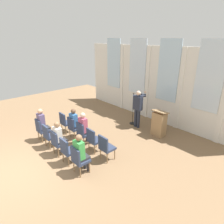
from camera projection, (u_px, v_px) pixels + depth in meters
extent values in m
plane|color=#846647|center=(22.00, 170.00, 6.20)|extent=(16.96, 16.96, 0.00)
cube|color=silver|center=(151.00, 84.00, 9.59)|extent=(9.11, 0.10, 3.63)
cube|color=silver|center=(114.00, 63.00, 11.18)|extent=(1.07, 0.04, 2.76)
cube|color=silver|center=(122.00, 78.00, 10.98)|extent=(0.20, 0.08, 3.63)
cube|color=silver|center=(137.00, 67.00, 9.91)|extent=(1.07, 0.04, 2.76)
cube|color=silver|center=(147.00, 83.00, 9.71)|extent=(0.20, 0.08, 3.63)
cube|color=silver|center=(168.00, 71.00, 8.65)|extent=(1.07, 0.04, 2.76)
cube|color=silver|center=(180.00, 90.00, 8.44)|extent=(0.20, 0.08, 3.63)
cube|color=silver|center=(209.00, 77.00, 7.38)|extent=(1.07, 0.04, 2.76)
cylinder|color=#232838|center=(136.00, 118.00, 9.07)|extent=(0.14, 0.14, 0.87)
cylinder|color=#232838|center=(138.00, 119.00, 8.95)|extent=(0.14, 0.14, 0.87)
cube|color=#232838|center=(138.00, 103.00, 8.73)|extent=(0.42, 0.22, 0.65)
cube|color=maroon|center=(140.00, 101.00, 8.78)|extent=(0.06, 0.01, 0.39)
sphere|color=beige|center=(138.00, 93.00, 8.57)|extent=(0.21, 0.21, 0.21)
cylinder|color=#232838|center=(135.00, 99.00, 8.91)|extent=(0.09, 0.28, 0.45)
cylinder|color=#232838|center=(143.00, 96.00, 8.60)|extent=(0.15, 0.36, 0.15)
cylinder|color=#232838|center=(143.00, 95.00, 8.71)|extent=(0.11, 0.34, 0.15)
sphere|color=beige|center=(145.00, 92.00, 8.94)|extent=(0.10, 0.10, 0.10)
cylinder|color=black|center=(132.00, 123.00, 9.51)|extent=(0.28, 0.28, 0.03)
cylinder|color=black|center=(133.00, 109.00, 9.24)|extent=(0.02, 0.02, 1.45)
sphere|color=#262626|center=(134.00, 94.00, 8.96)|extent=(0.07, 0.07, 0.07)
cube|color=#93724C|center=(159.00, 124.00, 8.20)|extent=(0.52, 0.40, 1.05)
cube|color=#93724C|center=(160.00, 112.00, 8.01)|extent=(0.60, 0.48, 0.14)
cylinder|color=olive|center=(73.00, 128.00, 8.59)|extent=(0.04, 0.04, 0.40)
cylinder|color=olive|center=(69.00, 125.00, 8.84)|extent=(0.04, 0.04, 0.40)
cylinder|color=olive|center=(66.00, 130.00, 8.38)|extent=(0.04, 0.04, 0.40)
cylinder|color=olive|center=(62.00, 128.00, 8.63)|extent=(0.04, 0.04, 0.40)
cube|color=#2D3851|center=(67.00, 123.00, 8.52)|extent=(0.46, 0.44, 0.08)
cube|color=#2D3851|center=(62.00, 118.00, 8.30)|extent=(0.46, 0.06, 0.46)
cylinder|color=olive|center=(81.00, 133.00, 8.11)|extent=(0.04, 0.04, 0.40)
cylinder|color=olive|center=(77.00, 131.00, 8.36)|extent=(0.04, 0.04, 0.40)
cylinder|color=olive|center=(74.00, 136.00, 7.89)|extent=(0.04, 0.04, 0.40)
cylinder|color=olive|center=(70.00, 133.00, 8.14)|extent=(0.04, 0.04, 0.40)
cube|color=#2D3851|center=(75.00, 128.00, 8.04)|extent=(0.46, 0.44, 0.08)
cube|color=#2D3851|center=(71.00, 123.00, 7.82)|extent=(0.46, 0.06, 0.46)
cylinder|color=#2D2D33|center=(78.00, 131.00, 8.29)|extent=(0.10, 0.10, 0.44)
cylinder|color=#2D2D33|center=(80.00, 132.00, 8.17)|extent=(0.10, 0.10, 0.44)
cube|color=#2D2D33|center=(76.00, 126.00, 8.05)|extent=(0.34, 0.36, 0.12)
cube|color=#3366A5|center=(73.00, 120.00, 7.87)|extent=(0.36, 0.20, 0.53)
sphere|color=brown|center=(73.00, 111.00, 7.74)|extent=(0.20, 0.20, 0.20)
cylinder|color=olive|center=(91.00, 139.00, 7.62)|extent=(0.04, 0.04, 0.40)
cylinder|color=olive|center=(86.00, 136.00, 7.87)|extent=(0.04, 0.04, 0.40)
cylinder|color=olive|center=(84.00, 142.00, 7.41)|extent=(0.04, 0.04, 0.40)
cylinder|color=olive|center=(79.00, 139.00, 7.66)|extent=(0.04, 0.04, 0.40)
cube|color=#2D3851|center=(85.00, 134.00, 7.56)|extent=(0.46, 0.44, 0.08)
cube|color=#2D3851|center=(80.00, 129.00, 7.34)|extent=(0.46, 0.06, 0.46)
cylinder|color=#2D2D33|center=(87.00, 136.00, 7.81)|extent=(0.10, 0.10, 0.44)
cylinder|color=#2D2D33|center=(90.00, 138.00, 7.69)|extent=(0.10, 0.10, 0.44)
cube|color=#2D2D33|center=(86.00, 132.00, 7.57)|extent=(0.34, 0.36, 0.12)
cube|color=#B24C66|center=(83.00, 125.00, 7.38)|extent=(0.36, 0.20, 0.57)
sphere|color=beige|center=(83.00, 115.00, 7.25)|extent=(0.20, 0.20, 0.20)
cylinder|color=olive|center=(102.00, 146.00, 7.14)|extent=(0.04, 0.04, 0.40)
cylinder|color=olive|center=(96.00, 143.00, 7.39)|extent=(0.04, 0.04, 0.40)
cylinder|color=olive|center=(95.00, 150.00, 6.93)|extent=(0.04, 0.04, 0.40)
cylinder|color=olive|center=(89.00, 146.00, 7.18)|extent=(0.04, 0.04, 0.40)
cube|color=#2D3851|center=(95.00, 140.00, 7.08)|extent=(0.46, 0.44, 0.08)
cube|color=#2D3851|center=(91.00, 136.00, 6.86)|extent=(0.46, 0.06, 0.46)
cylinder|color=olive|center=(115.00, 154.00, 6.66)|extent=(0.04, 0.04, 0.40)
cylinder|color=olive|center=(108.00, 150.00, 6.91)|extent=(0.04, 0.04, 0.40)
cylinder|color=olive|center=(107.00, 158.00, 6.45)|extent=(0.04, 0.04, 0.40)
cylinder|color=olive|center=(100.00, 154.00, 6.70)|extent=(0.04, 0.04, 0.40)
cube|color=#2D3851|center=(107.00, 148.00, 6.59)|extent=(0.46, 0.44, 0.08)
cube|color=#2D3851|center=(103.00, 143.00, 6.38)|extent=(0.46, 0.06, 0.46)
cylinder|color=olive|center=(50.00, 136.00, 7.92)|extent=(0.04, 0.04, 0.40)
cylinder|color=olive|center=(46.00, 133.00, 8.18)|extent=(0.04, 0.04, 0.40)
cylinder|color=olive|center=(42.00, 138.00, 7.71)|extent=(0.04, 0.04, 0.40)
cylinder|color=olive|center=(39.00, 135.00, 7.96)|extent=(0.04, 0.04, 0.40)
cube|color=#2D3851|center=(44.00, 130.00, 7.86)|extent=(0.46, 0.44, 0.08)
cube|color=#2D3851|center=(38.00, 125.00, 7.64)|extent=(0.46, 0.06, 0.46)
cylinder|color=#2D2D33|center=(48.00, 133.00, 8.11)|extent=(0.10, 0.10, 0.44)
cylinder|color=#2D2D33|center=(49.00, 134.00, 7.99)|extent=(0.10, 0.10, 0.44)
cube|color=#2D2D33|center=(45.00, 128.00, 7.87)|extent=(0.34, 0.36, 0.12)
cube|color=#594C72|center=(41.00, 121.00, 7.67)|extent=(0.36, 0.20, 0.60)
sphere|color=tan|center=(40.00, 111.00, 7.54)|extent=(0.20, 0.20, 0.20)
cylinder|color=olive|center=(58.00, 142.00, 7.44)|extent=(0.04, 0.04, 0.40)
cylinder|color=olive|center=(54.00, 139.00, 7.69)|extent=(0.04, 0.04, 0.40)
cylinder|color=olive|center=(50.00, 145.00, 7.23)|extent=(0.04, 0.04, 0.40)
cylinder|color=olive|center=(46.00, 141.00, 7.48)|extent=(0.04, 0.04, 0.40)
cube|color=#2D3851|center=(51.00, 136.00, 7.38)|extent=(0.46, 0.44, 0.08)
cube|color=#2D3851|center=(46.00, 131.00, 7.16)|extent=(0.46, 0.06, 0.46)
cylinder|color=olive|center=(67.00, 149.00, 6.96)|extent=(0.04, 0.04, 0.40)
cylinder|color=olive|center=(62.00, 145.00, 7.21)|extent=(0.04, 0.04, 0.40)
cylinder|color=olive|center=(58.00, 153.00, 6.75)|extent=(0.04, 0.04, 0.40)
cylinder|color=olive|center=(54.00, 149.00, 7.00)|extent=(0.04, 0.04, 0.40)
cube|color=#2D3851|center=(60.00, 143.00, 6.90)|extent=(0.46, 0.44, 0.08)
cube|color=#2D3851|center=(54.00, 138.00, 6.68)|extent=(0.46, 0.06, 0.46)
cylinder|color=#2D2D33|center=(64.00, 146.00, 7.15)|extent=(0.10, 0.10, 0.44)
cylinder|color=#2D2D33|center=(66.00, 148.00, 7.02)|extent=(0.10, 0.10, 0.44)
cube|color=#2D2D33|center=(61.00, 141.00, 6.91)|extent=(0.34, 0.36, 0.12)
cube|color=silver|center=(57.00, 134.00, 6.73)|extent=(0.36, 0.20, 0.52)
sphere|color=#8C6647|center=(57.00, 124.00, 6.61)|extent=(0.20, 0.20, 0.20)
cylinder|color=olive|center=(77.00, 157.00, 6.48)|extent=(0.04, 0.04, 0.40)
cylinder|color=olive|center=(72.00, 153.00, 6.73)|extent=(0.04, 0.04, 0.40)
cylinder|color=olive|center=(69.00, 162.00, 6.27)|extent=(0.04, 0.04, 0.40)
cylinder|color=olive|center=(63.00, 157.00, 6.52)|extent=(0.04, 0.04, 0.40)
cube|color=#2D3851|center=(70.00, 151.00, 6.41)|extent=(0.46, 0.44, 0.08)
cube|color=#2D3851|center=(64.00, 146.00, 6.20)|extent=(0.46, 0.06, 0.46)
cylinder|color=olive|center=(89.00, 167.00, 6.00)|extent=(0.04, 0.04, 0.40)
cylinder|color=olive|center=(83.00, 162.00, 6.25)|extent=(0.04, 0.04, 0.40)
cylinder|color=olive|center=(80.00, 172.00, 5.79)|extent=(0.04, 0.04, 0.40)
cylinder|color=olive|center=(74.00, 166.00, 6.04)|extent=(0.04, 0.04, 0.40)
cube|color=#2D3851|center=(81.00, 160.00, 5.93)|extent=(0.46, 0.44, 0.08)
cube|color=#2D3851|center=(75.00, 155.00, 5.72)|extent=(0.46, 0.06, 0.46)
cylinder|color=#2D2D33|center=(85.00, 163.00, 6.19)|extent=(0.10, 0.10, 0.44)
cylinder|color=#2D2D33|center=(88.00, 165.00, 6.06)|extent=(0.10, 0.10, 0.44)
cube|color=#2D2D33|center=(83.00, 158.00, 5.95)|extent=(0.34, 0.36, 0.12)
cube|color=green|center=(79.00, 150.00, 5.76)|extent=(0.36, 0.20, 0.57)
sphere|color=#8C6647|center=(79.00, 138.00, 5.63)|extent=(0.20, 0.20, 0.20)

